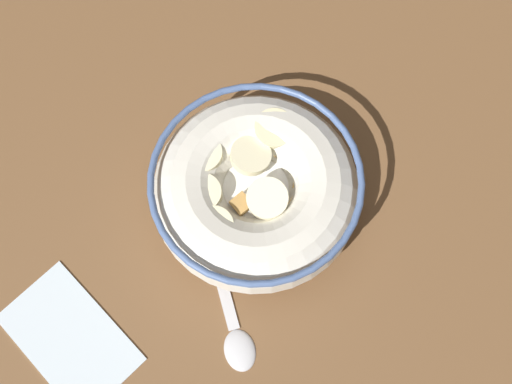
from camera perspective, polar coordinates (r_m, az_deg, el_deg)
ground_plane at (r=57.71cm, az=0.00°, el=-1.34°), size 137.71×137.71×2.00cm
cereal_bowl at (r=53.52cm, az=-0.04°, el=0.16°), size 18.08×18.08×6.42cm
spoon at (r=53.99cm, az=-2.23°, el=-11.78°), size 12.78×10.37×0.80cm
folded_napkin at (r=56.23cm, az=-16.81°, el=-12.77°), size 12.76×8.80×0.30cm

